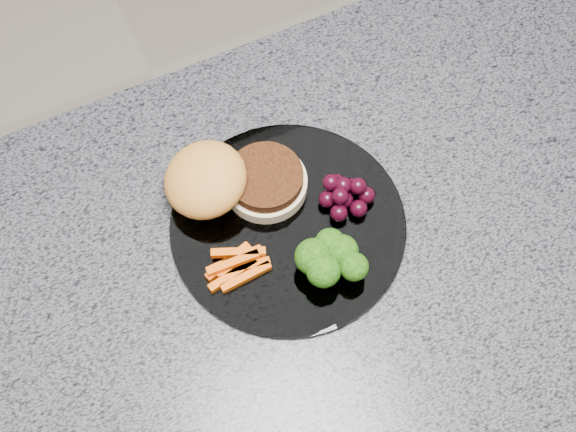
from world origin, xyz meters
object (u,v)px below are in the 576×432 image
Objects in this scene: island_cabinet at (334,363)px; grape_bunch at (345,194)px; burger at (227,182)px; plate at (288,225)px.

grape_bunch reaches higher than island_cabinet.
burger is (-0.10, 0.12, 0.50)m from island_cabinet.
island_cabinet is at bearing -101.61° from grape_bunch.
plate reaches higher than island_cabinet.
grape_bunch reaches higher than plate.
burger is at bearing 131.44° from island_cabinet.
grape_bunch is at bearing -25.85° from burger.
grape_bunch is at bearing -0.52° from plate.
plate is at bearing -52.28° from burger.
burger reaches higher than plate.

